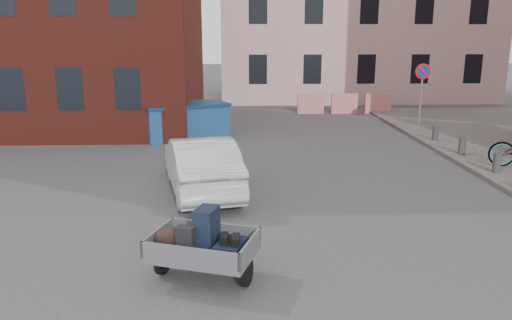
{
  "coord_description": "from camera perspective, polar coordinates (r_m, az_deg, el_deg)",
  "views": [
    {
      "loc": [
        -1.18,
        -9.67,
        3.82
      ],
      "look_at": [
        -0.76,
        1.18,
        1.1
      ],
      "focal_mm": 35.0,
      "sensor_mm": 36.0,
      "label": 1
    }
  ],
  "objects": [
    {
      "name": "no_parking_sign",
      "position": [
        20.53,
        18.46,
        8.32
      ],
      "size": [
        0.6,
        0.09,
        2.65
      ],
      "color": "gray",
      "rests_on": "sidewalk"
    },
    {
      "name": "ground",
      "position": [
        10.46,
        4.45,
        -7.39
      ],
      "size": [
        120.0,
        120.0,
        0.0
      ],
      "primitive_type": "plane",
      "color": "#38383A",
      "rests_on": "ground"
    },
    {
      "name": "trailer",
      "position": [
        8.05,
        -6.16,
        -9.55
      ],
      "size": [
        1.87,
        1.97,
        1.2
      ],
      "rotation": [
        0.0,
        0.0,
        -0.32
      ],
      "color": "black",
      "rests_on": "ground"
    },
    {
      "name": "bollards",
      "position": [
        15.3,
        25.84,
        -0.3
      ],
      "size": [
        0.22,
        9.02,
        0.55
      ],
      "color": "#3A3A3D",
      "rests_on": "sidewalk"
    },
    {
      "name": "silver_car",
      "position": [
        12.49,
        -6.31,
        -0.48
      ],
      "size": [
        2.35,
        4.47,
        1.4
      ],
      "primitive_type": "imported",
      "rotation": [
        0.0,
        0.0,
        3.36
      ],
      "color": "#B8BBC0",
      "rests_on": "ground"
    },
    {
      "name": "barriers",
      "position": [
        25.46,
        10.06,
        6.37
      ],
      "size": [
        4.7,
        0.18,
        1.0
      ],
      "color": "red",
      "rests_on": "ground"
    },
    {
      "name": "dumpster",
      "position": [
        19.17,
        -8.13,
        4.48
      ],
      "size": [
        3.56,
        2.77,
        1.33
      ],
      "rotation": [
        0.0,
        0.0,
        0.41
      ],
      "color": "navy",
      "rests_on": "ground"
    }
  ]
}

